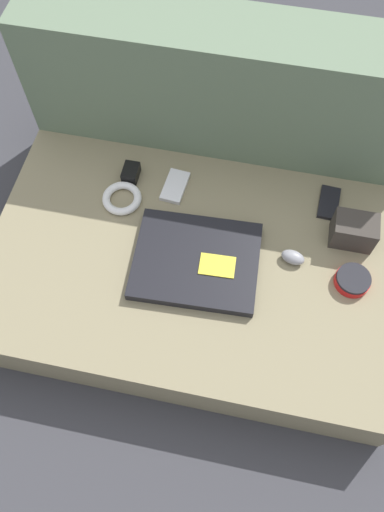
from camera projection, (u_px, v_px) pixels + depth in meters
name	position (u px, v px, depth m)	size (l,w,h in m)	color
ground_plane	(192.00, 285.00, 1.43)	(8.00, 8.00, 0.00)	#38383D
couch_seat	(192.00, 273.00, 1.36)	(1.08, 0.68, 0.16)	#847A5B
couch_backrest	(223.00, 107.00, 1.40)	(1.08, 0.20, 0.52)	#60755B
laptop	(196.00, 261.00, 1.28)	(0.33, 0.27, 0.03)	black
computer_mouse	(293.00, 257.00, 1.28)	(0.07, 0.05, 0.03)	gray
speaker_puck	(353.00, 280.00, 1.25)	(0.09, 0.09, 0.03)	red
phone_silver	(175.00, 186.00, 1.39)	(0.07, 0.11, 0.01)	silver
phone_black	(329.00, 203.00, 1.37)	(0.06, 0.11, 0.01)	black
camera_pouch	(354.00, 231.00, 1.29)	(0.11, 0.08, 0.08)	#38332D
charger_brick	(131.00, 173.00, 1.40)	(0.04, 0.06, 0.04)	black
cable_coil	(122.00, 198.00, 1.37)	(0.11, 0.11, 0.02)	white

